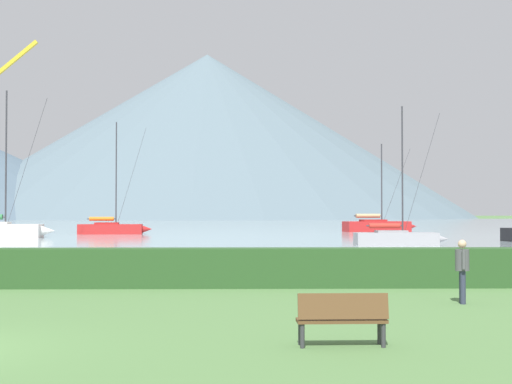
{
  "coord_description": "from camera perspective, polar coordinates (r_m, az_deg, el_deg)",
  "views": [
    {
      "loc": [
        5.75,
        -12.83,
        2.36
      ],
      "look_at": [
        6.95,
        50.16,
        4.05
      ],
      "focal_mm": 52.94,
      "sensor_mm": 36.0,
      "label": 1
    }
  ],
  "objects": [
    {
      "name": "harbor_water",
      "position": [
        149.96,
        -3.3,
        -2.44
      ],
      "size": [
        320.0,
        246.0,
        0.0
      ],
      "primitive_type": "cube",
      "color": "#8C9EA3",
      "rests_on": "ground_plane"
    },
    {
      "name": "hedge_line",
      "position": [
        24.58,
        -14.7,
        -5.57
      ],
      "size": [
        80.0,
        1.2,
        1.22
      ],
      "primitive_type": "cube",
      "color": "#284C23",
      "rests_on": "ground_plane"
    },
    {
      "name": "sailboat_slip_2",
      "position": [
        92.83,
        9.17,
        -2.51
      ],
      "size": [
        9.37,
        4.21,
        10.7
      ],
      "rotation": [
        0.0,
        0.0,
        0.19
      ],
      "color": "red",
      "rests_on": "harbor_water"
    },
    {
      "name": "sailboat_slip_5",
      "position": [
        54.5,
        10.61,
        -3.4
      ],
      "size": [
        6.7,
        2.11,
        9.92
      ],
      "rotation": [
        0.0,
        0.0,
        0.02
      ],
      "color": "#9E9EA3",
      "rests_on": "harbor_water"
    },
    {
      "name": "sailboat_slip_10",
      "position": [
        82.76,
        -10.87,
        -2.68
      ],
      "size": [
        7.95,
        2.85,
        12.11
      ],
      "rotation": [
        0.0,
        0.0,
        0.08
      ],
      "color": "red",
      "rests_on": "harbor_water"
    },
    {
      "name": "park_bench_near_path",
      "position": [
        13.47,
        6.53,
        -9.34
      ],
      "size": [
        1.59,
        0.51,
        0.95
      ],
      "rotation": [
        0.0,
        0.0,
        0.03
      ],
      "color": "brown",
      "rests_on": "ground_plane"
    },
    {
      "name": "person_standing_walker",
      "position": [
        20.25,
        15.32,
        -5.41
      ],
      "size": [
        0.36,
        0.57,
        1.65
      ],
      "rotation": [
        0.0,
        0.0,
        -0.13
      ],
      "color": "#2D3347",
      "rests_on": "ground_plane"
    },
    {
      "name": "distant_hill_west_ridge",
      "position": [
        329.46,
        -3.71,
        4.25
      ],
      "size": [
        227.24,
        227.24,
        71.21
      ],
      "primitive_type": "cone",
      "color": "slate",
      "rests_on": "ground_plane"
    }
  ]
}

